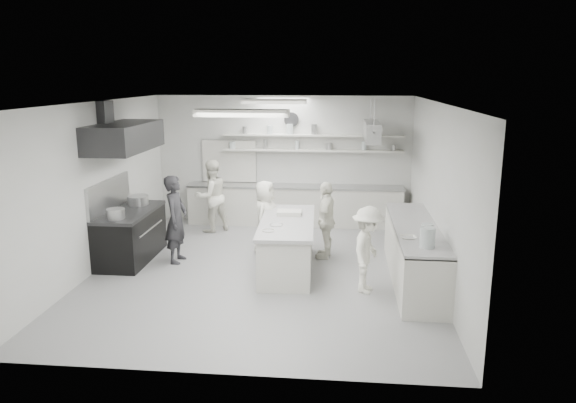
# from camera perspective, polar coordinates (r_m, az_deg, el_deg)

# --- Properties ---
(floor) EXTENTS (6.00, 7.00, 0.02)m
(floor) POSITION_cam_1_polar(r_m,az_deg,el_deg) (9.84, -2.68, -7.37)
(floor) COLOR #A2A1A2
(floor) RESTS_ON ground
(ceiling) EXTENTS (6.00, 7.00, 0.02)m
(ceiling) POSITION_cam_1_polar(r_m,az_deg,el_deg) (9.23, -2.88, 10.48)
(ceiling) COLOR silver
(ceiling) RESTS_ON wall_back
(wall_back) EXTENTS (6.00, 0.04, 3.00)m
(wall_back) POSITION_cam_1_polar(r_m,az_deg,el_deg) (12.84, -0.51, 4.45)
(wall_back) COLOR silver
(wall_back) RESTS_ON floor
(wall_front) EXTENTS (6.00, 0.04, 3.00)m
(wall_front) POSITION_cam_1_polar(r_m,az_deg,el_deg) (6.10, -7.57, -5.45)
(wall_front) COLOR silver
(wall_front) RESTS_ON floor
(wall_left) EXTENTS (0.04, 7.00, 3.00)m
(wall_left) POSITION_cam_1_polar(r_m,az_deg,el_deg) (10.29, -19.54, 1.53)
(wall_left) COLOR silver
(wall_left) RESTS_ON floor
(wall_right) EXTENTS (0.04, 7.00, 3.00)m
(wall_right) POSITION_cam_1_polar(r_m,az_deg,el_deg) (9.47, 15.49, 0.86)
(wall_right) COLOR silver
(wall_right) RESTS_ON floor
(stove) EXTENTS (0.80, 1.80, 0.90)m
(stove) POSITION_cam_1_polar(r_m,az_deg,el_deg) (10.73, -16.29, -3.56)
(stove) COLOR black
(stove) RESTS_ON floor
(exhaust_hood) EXTENTS (0.85, 2.00, 0.50)m
(exhaust_hood) POSITION_cam_1_polar(r_m,az_deg,el_deg) (10.37, -16.96, 6.56)
(exhaust_hood) COLOR #2C2C2D
(exhaust_hood) RESTS_ON wall_left
(back_counter) EXTENTS (5.00, 0.60, 0.92)m
(back_counter) POSITION_cam_1_polar(r_m,az_deg,el_deg) (12.72, 0.70, -0.41)
(back_counter) COLOR silver
(back_counter) RESTS_ON floor
(shelf_lower) EXTENTS (4.20, 0.26, 0.04)m
(shelf_lower) POSITION_cam_1_polar(r_m,az_deg,el_deg) (12.62, 2.60, 5.43)
(shelf_lower) COLOR silver
(shelf_lower) RESTS_ON wall_back
(shelf_upper) EXTENTS (4.20, 0.26, 0.04)m
(shelf_upper) POSITION_cam_1_polar(r_m,az_deg,el_deg) (12.58, 2.62, 7.01)
(shelf_upper) COLOR silver
(shelf_upper) RESTS_ON wall_back
(pass_through_window) EXTENTS (1.30, 0.04, 1.00)m
(pass_through_window) POSITION_cam_1_polar(r_m,az_deg,el_deg) (13.03, -6.22, 4.27)
(pass_through_window) COLOR black
(pass_through_window) RESTS_ON wall_back
(wall_clock) EXTENTS (0.32, 0.05, 0.32)m
(wall_clock) POSITION_cam_1_polar(r_m,az_deg,el_deg) (12.68, 0.37, 8.65)
(wall_clock) COLOR white
(wall_clock) RESTS_ON wall_back
(right_counter) EXTENTS (0.74, 3.30, 0.94)m
(right_counter) POSITION_cam_1_polar(r_m,az_deg,el_deg) (9.49, 13.22, -5.43)
(right_counter) COLOR silver
(right_counter) RESTS_ON floor
(pot_rack) EXTENTS (0.30, 1.60, 0.40)m
(pot_rack) POSITION_cam_1_polar(r_m,az_deg,el_deg) (11.60, 8.85, 7.35)
(pot_rack) COLOR #A7A7A8
(pot_rack) RESTS_ON ceiling
(light_fixture_front) EXTENTS (1.30, 0.25, 0.10)m
(light_fixture_front) POSITION_cam_1_polar(r_m,az_deg,el_deg) (7.47, -4.93, 9.30)
(light_fixture_front) COLOR silver
(light_fixture_front) RESTS_ON ceiling
(light_fixture_rear) EXTENTS (1.30, 0.25, 0.10)m
(light_fixture_rear) POSITION_cam_1_polar(r_m,az_deg,el_deg) (11.02, -1.48, 10.54)
(light_fixture_rear) COLOR silver
(light_fixture_rear) RESTS_ON ceiling
(prep_island) EXTENTS (0.97, 2.38, 0.86)m
(prep_island) POSITION_cam_1_polar(r_m,az_deg,el_deg) (9.79, -0.09, -4.74)
(prep_island) COLOR silver
(prep_island) RESTS_ON floor
(stove_pot) EXTENTS (0.41, 0.41, 0.23)m
(stove_pot) POSITION_cam_1_polar(r_m,az_deg,el_deg) (11.02, -15.57, 0.00)
(stove_pot) COLOR #A7A7A8
(stove_pot) RESTS_ON stove
(cook_stove) EXTENTS (0.42, 0.62, 1.66)m
(cook_stove) POSITION_cam_1_polar(r_m,az_deg,el_deg) (10.28, -11.74, -1.84)
(cook_stove) COLOR #27272A
(cook_stove) RESTS_ON floor
(cook_back) EXTENTS (1.00, 0.99, 1.63)m
(cook_back) POSITION_cam_1_polar(r_m,az_deg,el_deg) (12.20, -8.12, 0.57)
(cook_back) COLOR white
(cook_back) RESTS_ON floor
(cook_island_left) EXTENTS (0.58, 0.78, 1.44)m
(cook_island_left) POSITION_cam_1_polar(r_m,az_deg,el_deg) (10.67, -2.44, -1.62)
(cook_island_left) COLOR white
(cook_island_left) RESTS_ON floor
(cook_island_right) EXTENTS (0.49, 0.92, 1.49)m
(cook_island_right) POSITION_cam_1_polar(r_m,az_deg,el_deg) (10.35, 4.06, -1.96)
(cook_island_right) COLOR white
(cook_island_right) RESTS_ON floor
(cook_right) EXTENTS (0.75, 1.02, 1.42)m
(cook_right) POSITION_cam_1_polar(r_m,az_deg,el_deg) (8.78, 8.43, -5.08)
(cook_right) COLOR white
(cook_right) RESTS_ON floor
(bowl_island_a) EXTENTS (0.24, 0.24, 0.06)m
(bowl_island_a) POSITION_cam_1_polar(r_m,az_deg,el_deg) (9.37, -1.25, -2.61)
(bowl_island_a) COLOR #A7A7A8
(bowl_island_a) RESTS_ON prep_island
(bowl_island_b) EXTENTS (0.27, 0.27, 0.07)m
(bowl_island_b) POSITION_cam_1_polar(r_m,az_deg,el_deg) (9.01, -2.10, -3.24)
(bowl_island_b) COLOR silver
(bowl_island_b) RESTS_ON prep_island
(bowl_right) EXTENTS (0.26, 0.26, 0.06)m
(bowl_right) POSITION_cam_1_polar(r_m,az_deg,el_deg) (8.62, 12.59, -3.80)
(bowl_right) COLOR silver
(bowl_right) RESTS_ON right_counter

